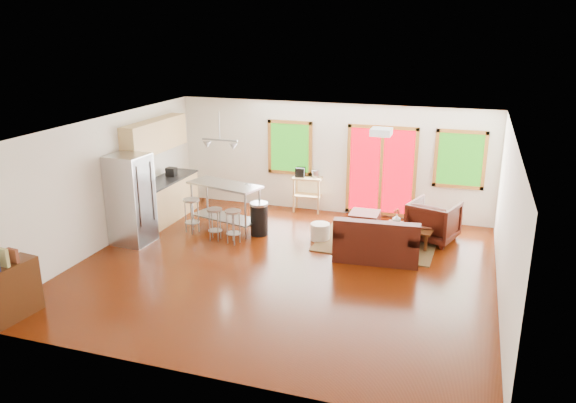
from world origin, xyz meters
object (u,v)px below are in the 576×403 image
(armchair, at_px, (433,219))
(refrigerator, at_px, (131,199))
(coffee_table, at_px, (409,230))
(kitchen_cart, at_px, (307,182))
(loveseat, at_px, (377,242))
(island, at_px, (225,198))
(ottoman, at_px, (364,221))
(rug, at_px, (376,242))

(armchair, bearing_deg, refrigerator, 36.67)
(coffee_table, distance_m, kitchen_cart, 3.01)
(loveseat, height_order, island, island)
(loveseat, relative_size, kitchen_cart, 1.56)
(ottoman, height_order, kitchen_cart, kitchen_cart)
(loveseat, bearing_deg, kitchen_cart, 127.31)
(armchair, height_order, ottoman, armchair)
(armchair, height_order, island, island)
(armchair, distance_m, island, 4.43)
(rug, xyz_separation_m, loveseat, (0.13, -0.81, 0.32))
(coffee_table, relative_size, island, 0.59)
(island, bearing_deg, kitchen_cart, 53.42)
(coffee_table, bearing_deg, rug, -172.60)
(ottoman, bearing_deg, refrigerator, -153.62)
(rug, xyz_separation_m, island, (-3.29, -0.22, 0.70))
(rug, bearing_deg, loveseat, -80.65)
(loveseat, xyz_separation_m, refrigerator, (-4.90, -0.71, 0.59))
(coffee_table, bearing_deg, armchair, 43.34)
(kitchen_cart, bearing_deg, refrigerator, -132.32)
(loveseat, xyz_separation_m, ottoman, (-0.52, 1.46, -0.13))
(armchair, xyz_separation_m, ottoman, (-1.46, 0.15, -0.26))
(ottoman, distance_m, island, 3.08)
(armchair, bearing_deg, kitchen_cart, -1.48)
(armchair, height_order, kitchen_cart, kitchen_cart)
(armchair, xyz_separation_m, refrigerator, (-5.85, -2.03, 0.46))
(armchair, distance_m, ottoman, 1.49)
(coffee_table, bearing_deg, loveseat, -119.11)
(armchair, relative_size, ottoman, 1.51)
(rug, relative_size, refrigerator, 1.28)
(refrigerator, height_order, kitchen_cart, refrigerator)
(armchair, height_order, refrigerator, refrigerator)
(island, bearing_deg, armchair, 9.45)
(island, relative_size, kitchen_cart, 1.64)
(loveseat, bearing_deg, armchair, 49.92)
(kitchen_cart, bearing_deg, rug, -38.24)
(ottoman, relative_size, island, 0.35)
(loveseat, height_order, coffee_table, loveseat)
(loveseat, bearing_deg, coffee_table, 56.50)
(rug, xyz_separation_m, refrigerator, (-4.77, -1.52, 0.91))
(rug, xyz_separation_m, armchair, (1.07, 0.50, 0.46))
(coffee_table, height_order, island, island)
(loveseat, bearing_deg, ottoman, 105.16)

